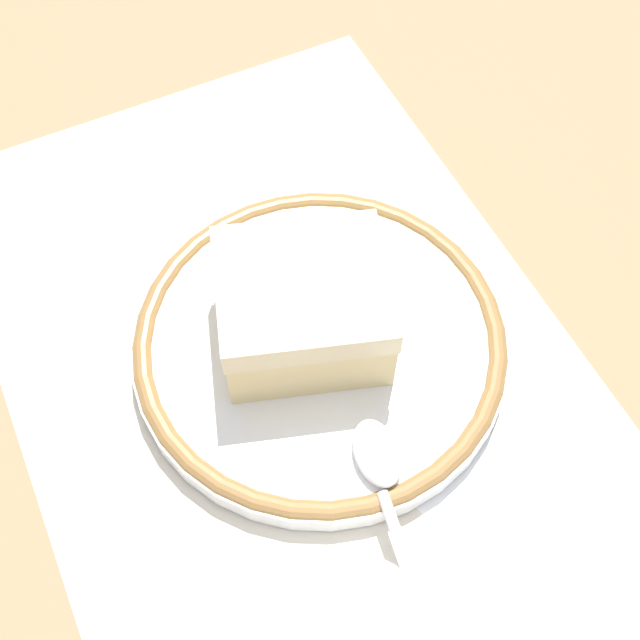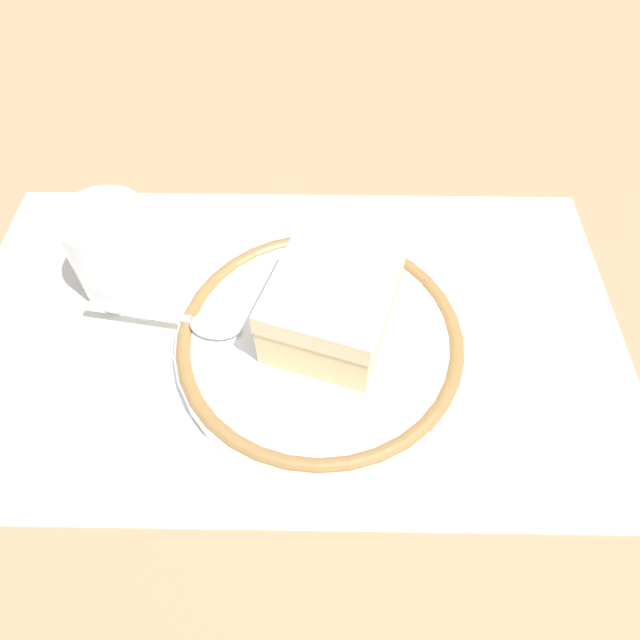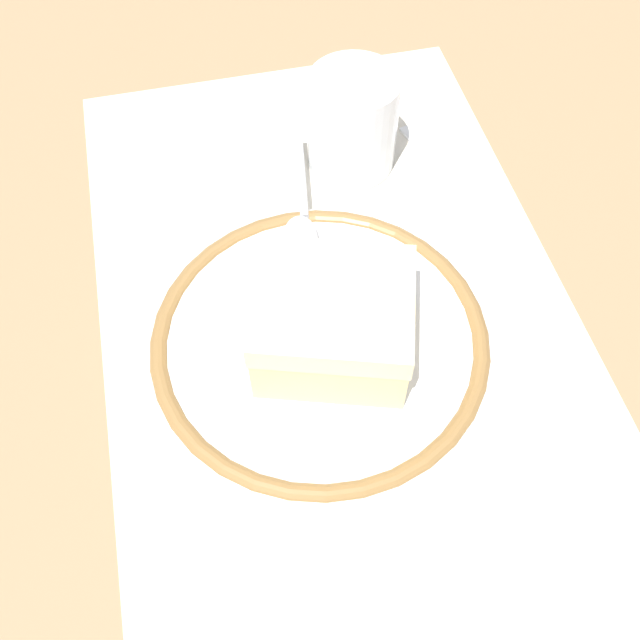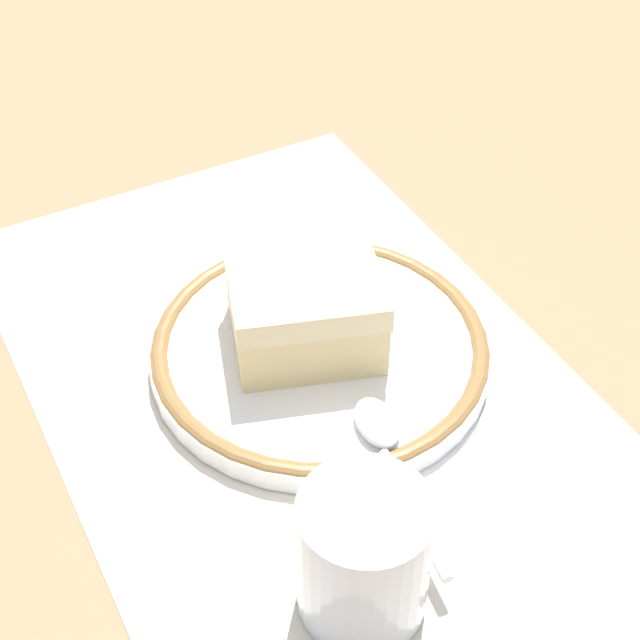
# 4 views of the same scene
# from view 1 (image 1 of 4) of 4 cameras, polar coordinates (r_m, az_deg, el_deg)

# --- Properties ---
(ground_plane) EXTENTS (2.40, 2.40, 0.00)m
(ground_plane) POSITION_cam_1_polar(r_m,az_deg,el_deg) (0.48, -0.76, -5.22)
(ground_plane) COLOR #9E7551
(placemat) EXTENTS (0.51, 0.31, 0.00)m
(placemat) POSITION_cam_1_polar(r_m,az_deg,el_deg) (0.48, -0.76, -5.18)
(placemat) COLOR beige
(placemat) RESTS_ON ground_plane
(plate) EXTENTS (0.21, 0.21, 0.02)m
(plate) POSITION_cam_1_polar(r_m,az_deg,el_deg) (0.48, -0.00, -1.55)
(plate) COLOR white
(plate) RESTS_ON placemat
(cake_slice) EXTENTS (0.11, 0.11, 0.05)m
(cake_slice) POSITION_cam_1_polar(r_m,az_deg,el_deg) (0.46, -1.13, 0.90)
(cake_slice) COLOR beige
(cake_slice) RESTS_ON plate
(spoon) EXTENTS (0.13, 0.03, 0.01)m
(spoon) POSITION_cam_1_polar(r_m,az_deg,el_deg) (0.44, 4.53, -10.79)
(spoon) COLOR silver
(spoon) RESTS_ON plate
(napkin) EXTENTS (0.13, 0.12, 0.00)m
(napkin) POSITION_cam_1_polar(r_m,az_deg,el_deg) (0.46, 15.31, -13.42)
(napkin) COLOR white
(napkin) RESTS_ON placemat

